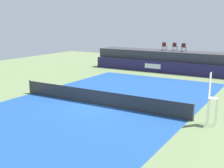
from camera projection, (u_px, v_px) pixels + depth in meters
ground_plane at (121, 95)px, 21.54m from camera, size 48.00×48.00×0.00m
court_inner at (98, 105)px, 19.02m from camera, size 12.00×22.00×0.00m
sponsor_wall at (170, 68)px, 30.22m from camera, size 18.00×0.22×1.20m
spectator_platform at (176, 61)px, 31.62m from camera, size 18.00×2.80×2.20m
spectator_chair_far_left at (164, 46)px, 32.03m from camera, size 0.44×0.44×0.89m
spectator_chair_left at (175, 46)px, 31.56m from camera, size 0.46×0.46×0.89m
spectator_chair_center at (184, 47)px, 30.79m from camera, size 0.46×0.46×0.89m
umpire_chair at (211, 95)px, 15.13m from camera, size 0.46×0.46×2.76m
tennis_net at (98, 98)px, 18.93m from camera, size 12.40×0.02×0.95m
net_post_near at (30, 87)px, 22.04m from camera, size 0.10×0.10×1.00m
net_post_far at (193, 112)px, 15.80m from camera, size 0.10×0.10×1.00m
tennis_ball at (90, 80)px, 27.05m from camera, size 0.07×0.07×0.07m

